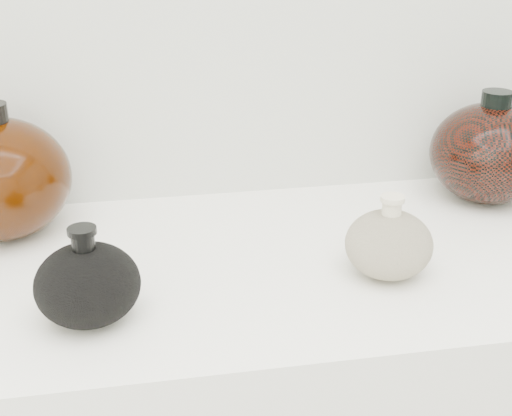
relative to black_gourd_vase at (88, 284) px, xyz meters
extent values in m
cube|color=white|center=(0.23, 0.12, -0.06)|extent=(1.20, 0.50, 0.03)
ellipsoid|color=black|center=(0.00, 0.00, 0.00)|extent=(0.16, 0.16, 0.10)
cylinder|color=black|center=(0.00, 0.00, 0.05)|extent=(0.04, 0.04, 0.03)
cylinder|color=black|center=(0.00, 0.00, 0.07)|extent=(0.04, 0.04, 0.01)
ellipsoid|color=beige|center=(0.39, 0.04, 0.00)|extent=(0.14, 0.14, 0.09)
cylinder|color=beige|center=(0.39, 0.04, 0.05)|extent=(0.03, 0.03, 0.03)
cylinder|color=beige|center=(0.39, 0.04, 0.06)|extent=(0.04, 0.04, 0.01)
ellipsoid|color=black|center=(0.64, 0.26, 0.03)|extent=(0.23, 0.23, 0.16)
cylinder|color=black|center=(0.64, 0.26, 0.12)|extent=(0.06, 0.06, 0.03)
camera|label=1|loc=(0.06, -0.75, 0.42)|focal=50.00mm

